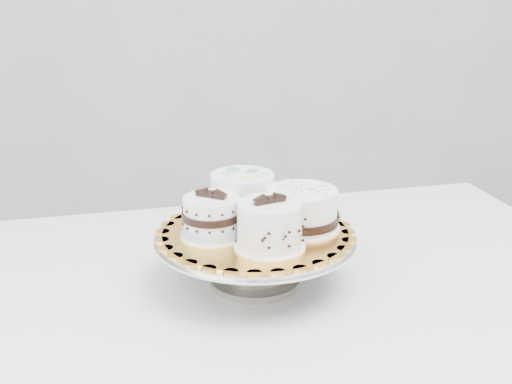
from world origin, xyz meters
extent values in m
cube|color=white|center=(0.00, 0.12, 0.73)|extent=(1.30, 0.88, 0.04)
cube|color=white|center=(0.58, 0.51, 0.35)|extent=(0.05, 0.05, 0.71)
cylinder|color=gray|center=(-0.01, 0.13, 0.76)|extent=(0.15, 0.15, 0.01)
cylinder|color=gray|center=(-0.01, 0.13, 0.79)|extent=(0.10, 0.10, 0.08)
cylinder|color=silver|center=(-0.01, 0.13, 0.84)|extent=(0.33, 0.33, 0.01)
cylinder|color=silver|center=(-0.01, 0.13, 0.83)|extent=(0.34, 0.34, 0.00)
cylinder|color=orange|center=(-0.01, 0.13, 0.84)|extent=(0.38, 0.38, 0.00)
cylinder|color=white|center=(-0.01, 0.07, 0.85)|extent=(0.11, 0.11, 0.00)
cylinder|color=white|center=(-0.01, 0.07, 0.88)|extent=(0.12, 0.12, 0.07)
cylinder|color=white|center=(-0.09, 0.13, 0.85)|extent=(0.10, 0.10, 0.00)
cylinder|color=white|center=(-0.09, 0.13, 0.88)|extent=(0.13, 0.13, 0.06)
cylinder|color=#ADCADA|center=(-0.09, 0.13, 0.86)|extent=(0.10, 0.10, 0.02)
cylinder|color=black|center=(-0.09, 0.13, 0.88)|extent=(0.10, 0.10, 0.01)
cylinder|color=white|center=(-0.02, 0.20, 0.85)|extent=(0.12, 0.12, 0.00)
cylinder|color=white|center=(-0.02, 0.20, 0.89)|extent=(0.15, 0.15, 0.08)
cylinder|color=white|center=(0.06, 0.13, 0.85)|extent=(0.13, 0.13, 0.00)
cylinder|color=white|center=(0.06, 0.13, 0.88)|extent=(0.14, 0.14, 0.06)
cylinder|color=black|center=(0.06, 0.13, 0.86)|extent=(0.12, 0.12, 0.01)
camera|label=1|loc=(-0.23, -0.83, 1.25)|focal=45.00mm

